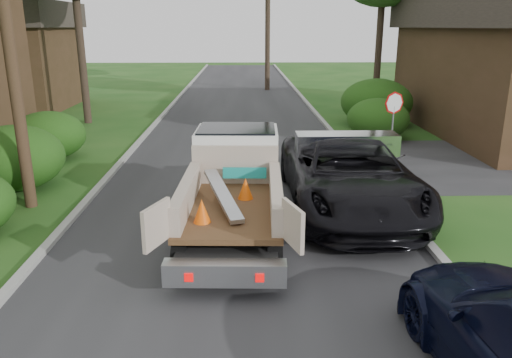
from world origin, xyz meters
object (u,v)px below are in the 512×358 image
object	(u,v)px
house_left_far	(3,54)
black_pickup	(349,174)
stop_sign	(393,113)
flatbed_truck	(235,177)

from	to	relation	value
house_left_far	black_pickup	world-z (taller)	house_left_far
house_left_far	black_pickup	size ratio (longest dim) A/B	1.13
stop_sign	house_left_far	size ratio (longest dim) A/B	0.33
stop_sign	house_left_far	xyz separation A→B (m)	(-18.70, 13.00, 1.27)
stop_sign	house_left_far	distance (m)	22.81
black_pickup	flatbed_truck	bearing A→B (deg)	-161.33
house_left_far	black_pickup	distance (m)	23.94
stop_sign	black_pickup	distance (m)	5.06
house_left_far	stop_sign	bearing A→B (deg)	-34.81
house_left_far	flatbed_truck	bearing A→B (deg)	-53.83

